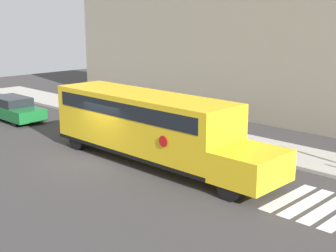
{
  "coord_description": "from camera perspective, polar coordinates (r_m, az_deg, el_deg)",
  "views": [
    {
      "loc": [
        16.1,
        -12.1,
        6.34
      ],
      "look_at": [
        2.37,
        1.91,
        1.64
      ],
      "focal_mm": 50.0,
      "sensor_mm": 36.0,
      "label": 1
    }
  ],
  "objects": [
    {
      "name": "ground_plane",
      "position": [
        21.11,
        -8.29,
        -4.15
      ],
      "size": [
        60.0,
        60.0,
        0.0
      ],
      "primitive_type": "plane",
      "color": "#3A3838"
    },
    {
      "name": "sidewalk_strip",
      "position": [
        25.38,
        3.42,
        -0.84
      ],
      "size": [
        44.0,
        3.0,
        0.15
      ],
      "color": "#B2ADA3",
      "rests_on": "ground"
    },
    {
      "name": "building_backdrop",
      "position": [
        29.82,
        12.08,
        13.7
      ],
      "size": [
        32.0,
        4.0,
        13.22
      ],
      "color": "#9E937F",
      "rests_on": "ground"
    },
    {
      "name": "school_bus",
      "position": [
        20.25,
        -2.29,
        0.26
      ],
      "size": [
        11.51,
        2.57,
        2.98
      ],
      "color": "yellow",
      "rests_on": "ground"
    },
    {
      "name": "parked_car",
      "position": [
        30.19,
        -18.38,
        2.03
      ],
      "size": [
        4.7,
        1.81,
        1.41
      ],
      "color": "#196B2D",
      "rests_on": "ground"
    }
  ]
}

